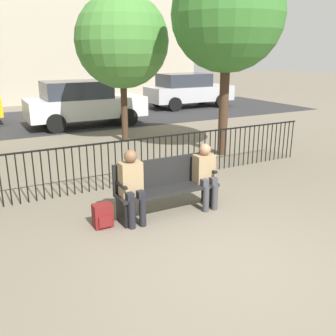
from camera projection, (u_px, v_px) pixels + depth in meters
ground_plane at (235, 265)px, 4.76m from camera, size 80.00×80.00×0.00m
park_bench at (166, 184)px, 6.20m from camera, size 1.75×0.45×0.92m
seated_person_0 at (132, 183)px, 5.74m from camera, size 0.34×0.39×1.19m
seated_person_1 at (205, 173)px, 6.36m from camera, size 0.34×0.39×1.13m
backpack at (103, 216)px, 5.74m from camera, size 0.29×0.24×0.38m
fence_railing at (129, 158)px, 7.47m from camera, size 9.01×0.03×0.95m
tree_0 at (228, 15)px, 8.92m from camera, size 2.73×2.73×4.81m
tree_2 at (122, 41)px, 10.52m from camera, size 2.64×2.64×4.22m
street_surface at (46, 120)px, 14.85m from camera, size 24.00×6.00×0.01m
parked_car_0 at (83, 103)px, 13.56m from camera, size 4.20×1.94×1.62m
parked_car_2 at (188, 90)px, 18.16m from camera, size 4.20×1.94×1.62m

